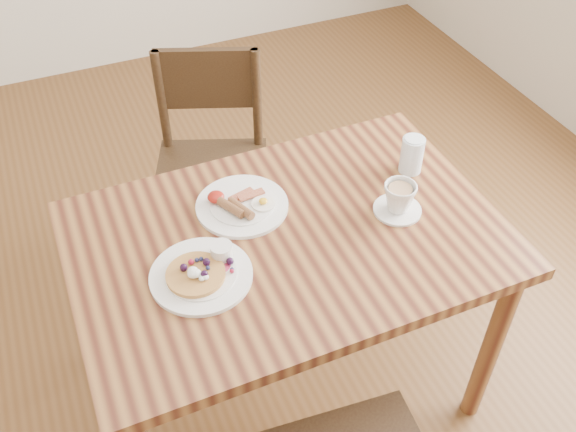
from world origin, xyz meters
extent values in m
plane|color=brown|center=(0.00, 0.00, 0.00)|extent=(5.00, 5.00, 0.00)
cube|color=brown|center=(0.00, 0.00, 0.73)|extent=(1.20, 0.80, 0.04)
cylinder|color=brown|center=(0.54, -0.34, 0.35)|extent=(0.06, 0.06, 0.71)
cylinder|color=brown|center=(0.54, 0.34, 0.35)|extent=(0.06, 0.06, 0.71)
cylinder|color=brown|center=(-0.54, 0.34, 0.35)|extent=(0.06, 0.06, 0.71)
cube|color=#352513|center=(-0.02, 0.68, 0.45)|extent=(0.54, 0.54, 0.04)
cylinder|color=#352513|center=(-0.26, 0.58, 0.21)|extent=(0.04, 0.04, 0.43)
cylinder|color=#352513|center=(0.08, 0.45, 0.21)|extent=(0.04, 0.04, 0.43)
cylinder|color=#352513|center=(-0.13, 0.92, 0.21)|extent=(0.04, 0.04, 0.43)
cylinder|color=#352513|center=(0.21, 0.79, 0.21)|extent=(0.04, 0.04, 0.43)
cylinder|color=#352513|center=(0.21, 0.79, 0.67)|extent=(0.04, 0.04, 0.43)
cylinder|color=#352513|center=(-0.13, 0.92, 0.67)|extent=(0.04, 0.04, 0.43)
cube|color=#352513|center=(0.05, 0.86, 0.76)|extent=(0.36, 0.17, 0.24)
cylinder|color=white|center=(-0.27, -0.06, 0.76)|extent=(0.27, 0.27, 0.01)
cylinder|color=white|center=(-0.27, -0.06, 0.76)|extent=(0.19, 0.19, 0.01)
cylinder|color=#B22D59|center=(-0.22, -0.05, 0.77)|extent=(0.07, 0.07, 0.00)
cylinder|color=#C68C47|center=(-0.29, -0.06, 0.77)|extent=(0.15, 0.15, 0.01)
ellipsoid|color=white|center=(-0.29, -0.07, 0.79)|extent=(0.03, 0.03, 0.02)
ellipsoid|color=white|center=(-0.28, -0.09, 0.79)|extent=(0.02, 0.02, 0.01)
cylinder|color=white|center=(-0.20, -0.02, 0.79)|extent=(0.06, 0.06, 0.04)
cylinder|color=#591E07|center=(-0.20, -0.02, 0.80)|extent=(0.05, 0.05, 0.00)
sphere|color=black|center=(-0.26, -0.05, 0.79)|extent=(0.02, 0.02, 0.02)
sphere|color=#1E234C|center=(-0.26, -0.03, 0.78)|extent=(0.01, 0.01, 0.01)
sphere|color=#1E234C|center=(-0.28, -0.01, 0.78)|extent=(0.01, 0.01, 0.01)
sphere|color=#B21938|center=(-0.29, -0.03, 0.79)|extent=(0.02, 0.02, 0.02)
sphere|color=black|center=(-0.30, -0.05, 0.79)|extent=(0.02, 0.02, 0.02)
sphere|color=#1E234C|center=(-0.30, -0.07, 0.78)|extent=(0.01, 0.01, 0.01)
sphere|color=black|center=(-0.28, -0.07, 0.79)|extent=(0.02, 0.02, 0.02)
sphere|color=#1E234C|center=(-0.26, -0.07, 0.78)|extent=(0.01, 0.01, 0.01)
sphere|color=#1E234C|center=(-0.20, -0.10, 0.77)|extent=(0.01, 0.01, 0.01)
sphere|color=#B21938|center=(-0.19, -0.06, 0.77)|extent=(0.01, 0.01, 0.01)
sphere|color=black|center=(-0.20, -0.02, 0.78)|extent=(0.02, 0.02, 0.02)
cylinder|color=white|center=(-0.08, 0.16, 0.76)|extent=(0.27, 0.27, 0.01)
cylinder|color=white|center=(-0.08, 0.16, 0.76)|extent=(0.19, 0.19, 0.01)
cylinder|color=brown|center=(-0.12, 0.14, 0.78)|extent=(0.06, 0.10, 0.03)
cylinder|color=brown|center=(-0.09, 0.12, 0.78)|extent=(0.06, 0.10, 0.03)
cube|color=maroon|center=(-0.07, 0.19, 0.77)|extent=(0.08, 0.04, 0.01)
cube|color=maroon|center=(-0.04, 0.17, 0.77)|extent=(0.08, 0.03, 0.01)
cylinder|color=white|center=(-0.02, 0.13, 0.77)|extent=(0.07, 0.07, 0.00)
ellipsoid|color=yellow|center=(-0.02, 0.13, 0.78)|extent=(0.03, 0.03, 0.01)
ellipsoid|color=#A5190F|center=(-0.14, 0.20, 0.78)|extent=(0.05, 0.05, 0.03)
cylinder|color=white|center=(0.33, -0.04, 0.75)|extent=(0.14, 0.14, 0.01)
imported|color=white|center=(0.33, -0.04, 0.80)|extent=(0.13, 0.13, 0.09)
cylinder|color=tan|center=(0.33, -0.04, 0.83)|extent=(0.07, 0.07, 0.00)
cylinder|color=silver|center=(0.46, 0.11, 0.81)|extent=(0.07, 0.07, 0.12)
camera|label=1|loc=(-0.50, -1.17, 2.01)|focal=40.00mm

